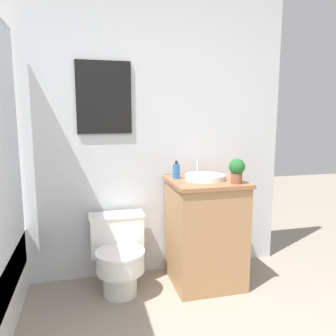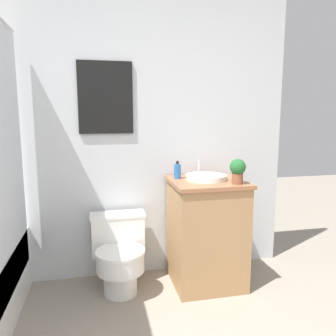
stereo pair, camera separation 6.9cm
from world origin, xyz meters
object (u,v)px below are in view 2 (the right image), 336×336
soap_bottle (177,171)px  potted_plant (238,170)px  toilet (119,253)px  sink (206,177)px

soap_bottle → potted_plant: bearing=-37.8°
toilet → sink: sink is taller
soap_bottle → potted_plant: potted_plant is taller
sink → soap_bottle: bearing=156.1°
toilet → soap_bottle: (0.49, 0.09, 0.62)m
sink → potted_plant: (0.17, -0.21, 0.09)m
toilet → potted_plant: (0.88, -0.21, 0.67)m
toilet → soap_bottle: 0.79m
sink → soap_bottle: soap_bottle is taller
toilet → sink: 0.91m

